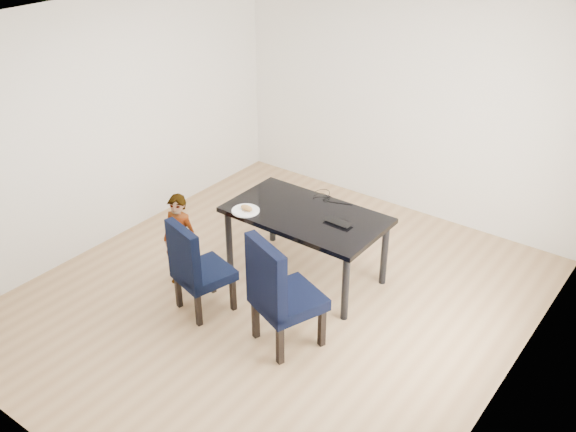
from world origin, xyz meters
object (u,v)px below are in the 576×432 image
Objects in this scene: chair_right at (288,291)px; laptop at (340,221)px; child at (180,241)px; dining_table at (305,245)px; plate at (246,211)px; chair_left at (204,266)px.

laptop is at bearing 117.29° from chair_right.
dining_table is at bearing 32.49° from child.
plate is at bearing 25.62° from laptop.
dining_table is 1.28m from child.
laptop reaches higher than plate.
dining_table is 1.65× the size of chair_left.
chair_right is 1.19m from plate.
chair_right is at bearing -62.76° from dining_table.
child is at bearing -136.93° from dining_table.
chair_left is 0.88× the size of chair_right.
child is at bearing 175.87° from chair_left.
child is 1.62m from laptop.
chair_right is (0.94, 0.08, 0.06)m from chair_left.
chair_left is 0.96× the size of child.
dining_table is 5.68× the size of plate.
child is (-0.93, -0.87, 0.13)m from dining_table.
chair_left is at bearing -154.17° from chair_right.
laptop is (1.30, 0.92, 0.26)m from child.
child is (-1.42, 0.08, -0.04)m from chair_right.
plate is (-0.51, -0.33, 0.38)m from dining_table.
dining_table is at bearing 137.94° from chair_right.
child reaches higher than laptop.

